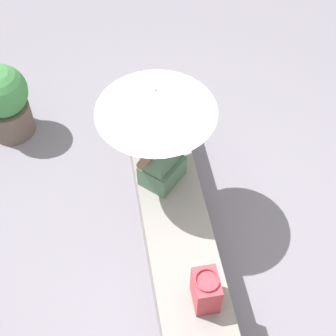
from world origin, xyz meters
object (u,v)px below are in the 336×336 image
(person_seated, at_px, (162,150))
(parasol, at_px, (156,101))
(planter_near, at_px, (4,100))
(handbag_black, at_px, (206,290))

(person_seated, height_order, parasol, parasol)
(planter_near, bearing_deg, handbag_black, -147.64)
(person_seated, distance_m, parasol, 0.51)
(person_seated, distance_m, planter_near, 1.89)
(person_seated, distance_m, handbag_black, 1.17)
(parasol, bearing_deg, planter_near, 48.77)
(person_seated, height_order, planter_near, person_seated)
(handbag_black, xyz_separation_m, planter_near, (2.37, 1.50, -0.16))
(person_seated, xyz_separation_m, handbag_black, (-1.15, -0.12, -0.23))
(person_seated, bearing_deg, planter_near, 48.41)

